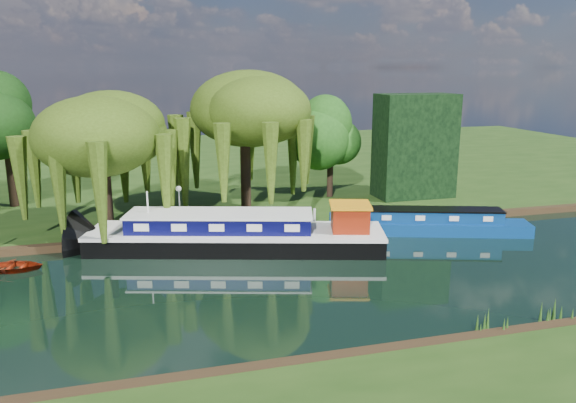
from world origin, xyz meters
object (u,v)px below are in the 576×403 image
object	(u,v)px
dutch_barge	(239,234)
narrowboat	(434,224)
red_dinghy	(14,270)
white_cruiser	(439,233)

from	to	relation	value
dutch_barge	narrowboat	distance (m)	12.69
narrowboat	red_dinghy	world-z (taller)	narrowboat
red_dinghy	white_cruiser	bearing A→B (deg)	-80.22
red_dinghy	white_cruiser	xyz separation A→B (m)	(25.23, 0.25, 0.00)
dutch_barge	white_cruiser	bearing A→B (deg)	15.65
white_cruiser	red_dinghy	bearing A→B (deg)	106.02
narrowboat	red_dinghy	distance (m)	24.80
narrowboat	red_dinghy	xyz separation A→B (m)	(-24.79, -0.24, -0.62)
dutch_barge	narrowboat	xyz separation A→B (m)	(12.69, -0.13, -0.27)
dutch_barge	red_dinghy	size ratio (longest dim) A/B	5.82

